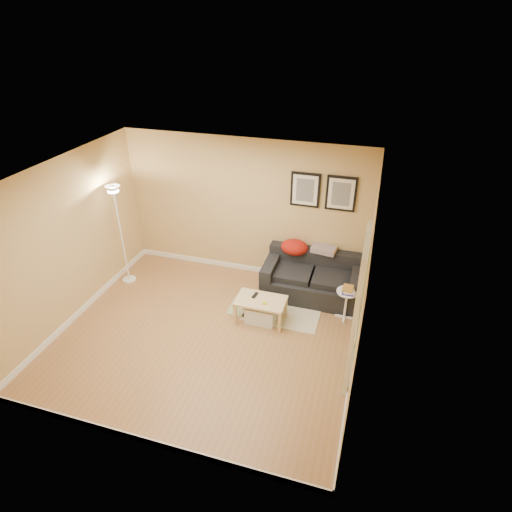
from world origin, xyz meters
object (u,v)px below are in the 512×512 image
side_table (346,305)px  storage_bin (261,313)px  sofa (312,277)px  floor_lamp (122,238)px  coffee_table (261,310)px  book_stack (348,290)px

side_table → storage_bin: bearing=-160.2°
sofa → side_table: (0.64, -0.48, -0.11)m
sofa → storage_bin: bearing=-124.9°
floor_lamp → coffee_table: bearing=-8.6°
storage_bin → coffee_table: bearing=120.0°
coffee_table → floor_lamp: bearing=167.9°
sofa → coffee_table: bearing=-126.1°
coffee_table → storage_bin: coffee_table is taller
coffee_table → book_stack: size_ratio=3.27×
sofa → side_table: bearing=-36.9°
storage_bin → sofa: bearing=55.1°
book_stack → floor_lamp: (-4.03, -0.03, 0.33)m
floor_lamp → storage_bin: bearing=-9.0°
storage_bin → side_table: 1.39m
sofa → floor_lamp: bearing=-171.3°
side_table → book_stack: book_stack is taller
coffee_table → storage_bin: bearing=-63.4°
coffee_table → book_stack: book_stack is taller
storage_bin → book_stack: book_stack is taller
side_table → floor_lamp: (-4.02, -0.04, 0.63)m
coffee_table → side_table: 1.39m
coffee_table → storage_bin: size_ratio=1.62×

